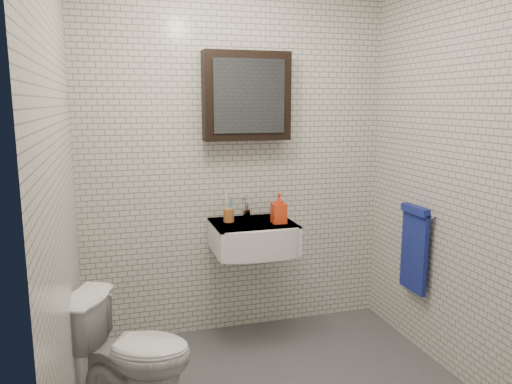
# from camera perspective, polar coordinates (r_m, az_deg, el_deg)

# --- Properties ---
(room_shell) EXTENTS (2.22, 2.02, 2.51)m
(room_shell) POSITION_cam_1_polar(r_m,az_deg,el_deg) (2.57, 3.37, 5.90)
(room_shell) COLOR silver
(room_shell) RESTS_ON ground
(washbasin) EXTENTS (0.55, 0.50, 0.20)m
(washbasin) POSITION_cam_1_polar(r_m,az_deg,el_deg) (3.40, -0.16, -5.18)
(washbasin) COLOR white
(washbasin) RESTS_ON room_shell
(faucet) EXTENTS (0.06, 0.20, 0.15)m
(faucet) POSITION_cam_1_polar(r_m,az_deg,el_deg) (3.55, -1.05, -1.85)
(faucet) COLOR silver
(faucet) RESTS_ON washbasin
(mirror_cabinet) EXTENTS (0.60, 0.15, 0.60)m
(mirror_cabinet) POSITION_cam_1_polar(r_m,az_deg,el_deg) (3.46, -1.08, 10.89)
(mirror_cabinet) COLOR black
(mirror_cabinet) RESTS_ON room_shell
(towel_rail) EXTENTS (0.09, 0.30, 0.58)m
(towel_rail) POSITION_cam_1_polar(r_m,az_deg,el_deg) (3.49, 17.65, -5.82)
(towel_rail) COLOR silver
(towel_rail) RESTS_ON room_shell
(toothbrush_cup) EXTENTS (0.09, 0.09, 0.20)m
(toothbrush_cup) POSITION_cam_1_polar(r_m,az_deg,el_deg) (3.42, -3.14, -2.61)
(toothbrush_cup) COLOR #AC5F2B
(toothbrush_cup) RESTS_ON washbasin
(soap_bottle) EXTENTS (0.09, 0.10, 0.21)m
(soap_bottle) POSITION_cam_1_polar(r_m,az_deg,el_deg) (3.38, 2.63, -1.87)
(soap_bottle) COLOR #E34F17
(soap_bottle) RESTS_ON washbasin
(toilet) EXTENTS (0.74, 0.60, 0.66)m
(toilet) POSITION_cam_1_polar(r_m,az_deg,el_deg) (2.92, -13.87, -17.24)
(toilet) COLOR white
(toilet) RESTS_ON ground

